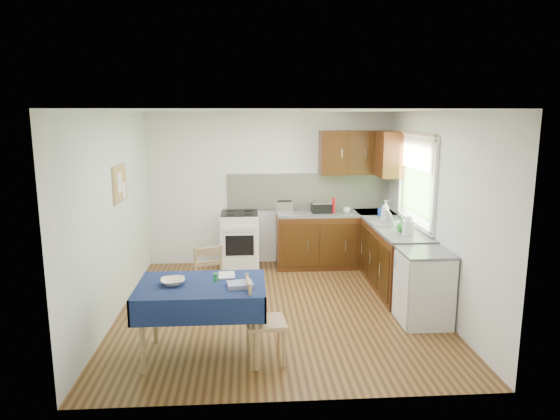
{
  "coord_description": "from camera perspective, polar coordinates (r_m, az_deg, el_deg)",
  "views": [
    {
      "loc": [
        -0.38,
        -6.03,
        2.46
      ],
      "look_at": [
        0.05,
        0.33,
        1.23
      ],
      "focal_mm": 32.0,
      "sensor_mm": 36.0,
      "label": 1
    }
  ],
  "objects": [
    {
      "name": "wall_right",
      "position": [
        6.59,
        17.36,
        -0.15
      ],
      "size": [
        0.02,
        4.2,
        2.5
      ],
      "primitive_type": "cube",
      "color": "silver",
      "rests_on": "ground"
    },
    {
      "name": "dish_rack",
      "position": [
        7.32,
        12.24,
        -1.43
      ],
      "size": [
        0.44,
        0.33,
        0.21
      ],
      "rotation": [
        0.0,
        0.0,
        0.21
      ],
      "color": "gray",
      "rests_on": "worktop_right"
    },
    {
      "name": "wall_back",
      "position": [
        8.23,
        -1.18,
        2.46
      ],
      "size": [
        4.0,
        0.02,
        2.5
      ],
      "primitive_type": "cube",
      "color": "silver",
      "rests_on": "ground"
    },
    {
      "name": "chair_far",
      "position": [
        6.31,
        -8.45,
        -7.53
      ],
      "size": [
        0.51,
        0.51,
        0.9
      ],
      "rotation": [
        0.0,
        0.0,
        3.5
      ],
      "color": "tan",
      "rests_on": "ground"
    },
    {
      "name": "window",
      "position": [
        7.17,
        15.33,
        4.06
      ],
      "size": [
        0.04,
        1.48,
        1.26
      ],
      "color": "#375C26",
      "rests_on": "wall_right"
    },
    {
      "name": "kettle",
      "position": [
        6.74,
        14.44,
        -1.82
      ],
      "size": [
        0.15,
        0.15,
        0.26
      ],
      "color": "white",
      "rests_on": "worktop_right"
    },
    {
      "name": "soap_bottle_b",
      "position": [
        7.85,
        11.54,
        -0.06
      ],
      "size": [
        0.1,
        0.1,
        0.19
      ],
      "primitive_type": "imported",
      "rotation": [
        0.0,
        0.0,
        1.82
      ],
      "color": "blue",
      "rests_on": "worktop_right"
    },
    {
      "name": "sauce_bottle",
      "position": [
        8.02,
        6.14,
        0.53
      ],
      "size": [
        0.06,
        0.06,
        0.24
      ],
      "primitive_type": "cylinder",
      "color": "red",
      "rests_on": "worktop_back"
    },
    {
      "name": "soap_bottle_c",
      "position": [
        6.88,
        13.79,
        -1.7
      ],
      "size": [
        0.21,
        0.21,
        0.19
      ],
      "primitive_type": "imported",
      "rotation": [
        0.0,
        0.0,
        3.9
      ],
      "color": "#238127",
      "rests_on": "worktop_right"
    },
    {
      "name": "worktop_back",
      "position": [
        8.11,
        6.36,
        -0.37
      ],
      "size": [
        1.9,
        0.6,
        0.04
      ],
      "primitive_type": "cube",
      "color": "slate",
      "rests_on": "base_cabinets"
    },
    {
      "name": "splashback",
      "position": [
        8.28,
        3.33,
        2.15
      ],
      "size": [
        2.7,
        0.02,
        0.6
      ],
      "primitive_type": "cube",
      "color": "beige",
      "rests_on": "wall_back"
    },
    {
      "name": "book",
      "position": [
        5.33,
        -7.04,
        -7.46
      ],
      "size": [
        0.18,
        0.24,
        0.02
      ],
      "primitive_type": "imported",
      "rotation": [
        0.0,
        0.0,
        0.05
      ],
      "color": "white",
      "rests_on": "dining_table"
    },
    {
      "name": "fridge",
      "position": [
        6.2,
        16.15,
        -8.52
      ],
      "size": [
        0.58,
        0.6,
        0.89
      ],
      "color": "white",
      "rests_on": "ground"
    },
    {
      "name": "yellow_packet",
      "position": [
        8.18,
        4.15,
        0.49
      ],
      "size": [
        0.13,
        0.09,
        0.17
      ],
      "primitive_type": "cube",
      "rotation": [
        0.0,
        0.0,
        0.06
      ],
      "color": "yellow",
      "rests_on": "worktop_back"
    },
    {
      "name": "wall_front",
      "position": [
        4.13,
        1.59,
        -6.1
      ],
      "size": [
        4.0,
        0.02,
        2.5
      ],
      "primitive_type": "cube",
      "color": "silver",
      "rests_on": "ground"
    },
    {
      "name": "base_cabinets",
      "position": [
        7.76,
        9.23,
        -4.38
      ],
      "size": [
        1.9,
        2.3,
        0.86
      ],
      "color": "black",
      "rests_on": "ground"
    },
    {
      "name": "worktop_corner",
      "position": [
        8.25,
        10.8,
        -0.31
      ],
      "size": [
        0.6,
        0.6,
        0.04
      ],
      "primitive_type": "cube",
      "color": "slate",
      "rests_on": "base_cabinets"
    },
    {
      "name": "cup",
      "position": [
        8.05,
        7.64,
        -0.01
      ],
      "size": [
        0.14,
        0.14,
        0.09
      ],
      "primitive_type": "imported",
      "rotation": [
        0.0,
        0.0,
        0.25
      ],
      "color": "white",
      "rests_on": "worktop_back"
    },
    {
      "name": "wall_left",
      "position": [
        6.36,
        -18.55,
        -0.61
      ],
      "size": [
        0.02,
        4.2,
        2.5
      ],
      "primitive_type": "cube",
      "color": "silver",
      "rests_on": "ground"
    },
    {
      "name": "worktop_right",
      "position": [
        7.17,
        13.1,
        -2.09
      ],
      "size": [
        0.6,
        1.7,
        0.04
      ],
      "primitive_type": "cube",
      "color": "slate",
      "rests_on": "base_cabinets"
    },
    {
      "name": "tea_towel",
      "position": [
        5.0,
        -4.6,
        -8.51
      ],
      "size": [
        0.27,
        0.23,
        0.04
      ],
      "primitive_type": "cube",
      "rotation": [
        0.0,
        0.0,
        0.15
      ],
      "color": "navy",
      "rests_on": "dining_table"
    },
    {
      "name": "upper_cabinets",
      "position": [
        8.08,
        9.84,
        6.43
      ],
      "size": [
        1.2,
        0.85,
        0.7
      ],
      "color": "black",
      "rests_on": "wall_back"
    },
    {
      "name": "toaster",
      "position": [
        7.98,
        0.51,
        0.34
      ],
      "size": [
        0.27,
        0.17,
        0.21
      ],
      "rotation": [
        0.0,
        0.0,
        0.01
      ],
      "color": "silver",
      "rests_on": "worktop_back"
    },
    {
      "name": "ceiling",
      "position": [
        6.04,
        -0.27,
        11.31
      ],
      "size": [
        4.0,
        4.2,
        0.02
      ],
      "primitive_type": "cube",
      "color": "white",
      "rests_on": "wall_back"
    },
    {
      "name": "corkboard",
      "position": [
        6.58,
        -17.84,
        2.89
      ],
      "size": [
        0.04,
        0.62,
        0.47
      ],
      "color": "tan",
      "rests_on": "wall_left"
    },
    {
      "name": "spice_jar",
      "position": [
        5.17,
        -7.39,
        -7.64
      ],
      "size": [
        0.04,
        0.04,
        0.09
      ],
      "primitive_type": "cylinder",
      "color": "#268D39",
      "rests_on": "dining_table"
    },
    {
      "name": "soap_bottle_a",
      "position": [
        7.44,
        11.95,
        -0.15
      ],
      "size": [
        0.18,
        0.18,
        0.33
      ],
      "primitive_type": "imported",
      "rotation": [
        0.0,
        0.0,
        0.63
      ],
      "color": "white",
      "rests_on": "worktop_right"
    },
    {
      "name": "stove",
      "position": [
        8.08,
        -4.61,
        -3.45
      ],
      "size": [
        0.6,
        0.61,
        0.92
      ],
      "color": "white",
      "rests_on": "ground"
    },
    {
      "name": "plate_bowl",
      "position": [
        5.16,
        -12.14,
        -8.01
      ],
      "size": [
        0.28,
        0.28,
        0.06
      ],
      "primitive_type": "imported",
      "rotation": [
        0.0,
        0.0,
        0.17
      ],
      "color": "#F1DFC5",
      "rests_on": "dining_table"
    },
    {
      "name": "dining_table",
      "position": [
        5.17,
        -8.95,
        -9.43
      ],
      "size": [
        1.28,
        0.87,
        0.78
      ],
      "rotation": [
        0.0,
        0.0,
        0.14
      ],
      "color": "#0E163B",
      "rests_on": "ground"
    },
    {
      "name": "sandwich_press",
      "position": [
        8.05,
        4.74,
        0.35
      ],
      "size": [
        0.31,
        0.27,
        0.18
      ],
      "rotation": [
        0.0,
        0.0,
        0.27
      ],
      "color": "black",
      "rests_on": "worktop_back"
    },
    {
      "name": "floor",
      "position": [
        6.52,
        -0.25,
        -11.23
      ],
      "size": [
        4.2,
        4.2,
        0.0
      ],
      "primitive_type": "plane",
      "color": "#452812",
      "rests_on": "ground"
    },
    {
      "name": "chair_near",
      "position": [
        5.07,
        -2.16,
        -12.23
      ],
      "size": [
        0.42,
        0.42,
        0.88
      ],
      "rotation": [
        0.0,
        0.0,
        1.66
      ],
      "color": "tan",
      "rests_on": "ground"
    }
  ]
}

